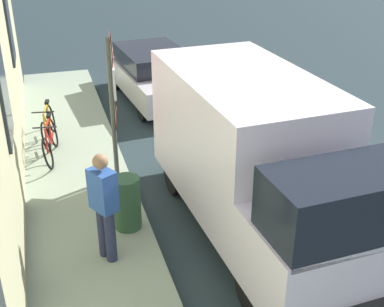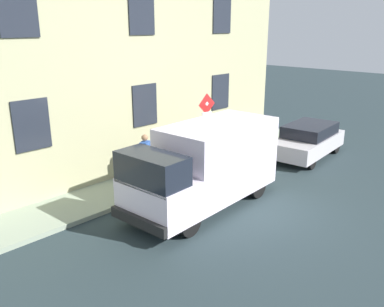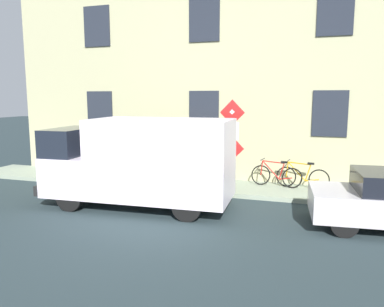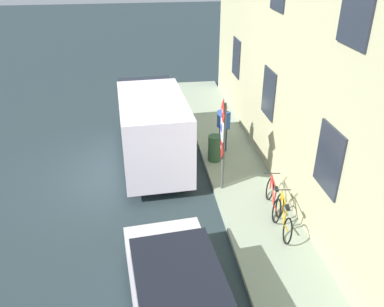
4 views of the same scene
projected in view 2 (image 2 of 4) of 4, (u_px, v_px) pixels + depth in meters
The scene contains 10 objects.
ground_plane at pixel (247, 208), 12.41m from camera, with size 80.00×80.00×0.00m, color #243135.
sidewalk_slab at pixel (164, 176), 14.86m from camera, with size 1.97×17.52×0.14m, color gray.
building_facade at pixel (137, 64), 14.55m from camera, with size 0.75×15.52×7.98m.
sign_post_stacked at pixel (206, 125), 14.77m from camera, with size 0.17×0.56×2.75m.
delivery_van at pixel (206, 164), 12.20m from camera, with size 2.27×5.43×2.50m.
parked_hatchback at pixel (308, 140), 17.03m from camera, with size 2.11×4.14×1.38m.
bicycle_orange at pixel (217, 143), 17.42m from camera, with size 0.50×1.71×0.89m.
bicycle_red at pixel (204, 147), 16.85m from camera, with size 0.51×1.72×0.89m.
pedestrian at pixel (145, 157), 13.72m from camera, with size 0.42×0.48×1.72m.
litter_bin at pixel (170, 168), 14.07m from camera, with size 0.44×0.44×0.90m, color #2D5133.
Camera 2 is at (-6.60, 9.37, 5.32)m, focal length 38.08 mm.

